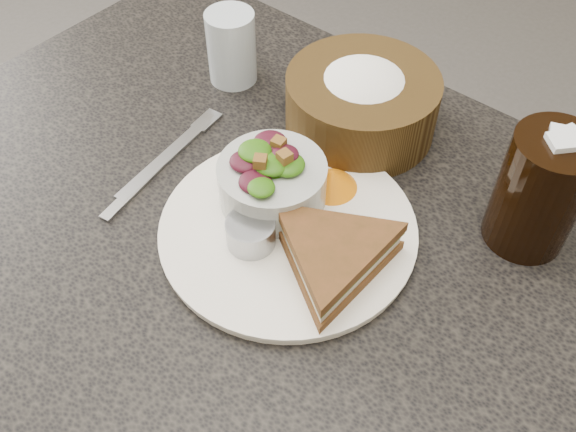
{
  "coord_description": "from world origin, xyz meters",
  "views": [
    {
      "loc": [
        0.31,
        -0.34,
        1.31
      ],
      "look_at": [
        0.02,
        0.01,
        0.78
      ],
      "focal_mm": 40.0,
      "sensor_mm": 36.0,
      "label": 1
    }
  ],
  "objects_px": {
    "sandwich": "(333,256)",
    "bread_basket": "(362,95)",
    "dining_table": "(276,380)",
    "water_glass": "(231,47)",
    "cola_glass": "(541,188)",
    "dinner_plate": "(288,230)",
    "dressing_ramekin": "(251,233)",
    "salad_bowl": "(272,177)"
  },
  "relations": [
    {
      "from": "salad_bowl",
      "to": "dressing_ramekin",
      "type": "bearing_deg",
      "value": -69.18
    },
    {
      "from": "dressing_ramekin",
      "to": "cola_glass",
      "type": "xyz_separation_m",
      "value": [
        0.22,
        0.21,
        0.05
      ]
    },
    {
      "from": "cola_glass",
      "to": "bread_basket",
      "type": "bearing_deg",
      "value": 173.3
    },
    {
      "from": "dinner_plate",
      "to": "cola_glass",
      "type": "distance_m",
      "value": 0.27
    },
    {
      "from": "dining_table",
      "to": "bread_basket",
      "type": "bearing_deg",
      "value": 96.21
    },
    {
      "from": "cola_glass",
      "to": "sandwich",
      "type": "bearing_deg",
      "value": -125.64
    },
    {
      "from": "cola_glass",
      "to": "water_glass",
      "type": "relative_size",
      "value": 1.51
    },
    {
      "from": "sandwich",
      "to": "bread_basket",
      "type": "xyz_separation_m",
      "value": [
        -0.11,
        0.21,
        0.02
      ]
    },
    {
      "from": "dressing_ramekin",
      "to": "bread_basket",
      "type": "bearing_deg",
      "value": 96.17
    },
    {
      "from": "dining_table",
      "to": "water_glass",
      "type": "bearing_deg",
      "value": 141.35
    },
    {
      "from": "salad_bowl",
      "to": "water_glass",
      "type": "relative_size",
      "value": 1.22
    },
    {
      "from": "dining_table",
      "to": "sandwich",
      "type": "height_order",
      "value": "sandwich"
    },
    {
      "from": "sandwich",
      "to": "dressing_ramekin",
      "type": "xyz_separation_m",
      "value": [
        -0.09,
        -0.03,
        -0.01
      ]
    },
    {
      "from": "bread_basket",
      "to": "water_glass",
      "type": "xyz_separation_m",
      "value": [
        -0.2,
        -0.03,
        -0.0
      ]
    },
    {
      "from": "dressing_ramekin",
      "to": "bread_basket",
      "type": "distance_m",
      "value": 0.24
    },
    {
      "from": "dinner_plate",
      "to": "cola_glass",
      "type": "xyz_separation_m",
      "value": [
        0.2,
        0.17,
        0.07
      ]
    },
    {
      "from": "dining_table",
      "to": "water_glass",
      "type": "relative_size",
      "value": 9.95
    },
    {
      "from": "salad_bowl",
      "to": "cola_glass",
      "type": "height_order",
      "value": "cola_glass"
    },
    {
      "from": "dining_table",
      "to": "dinner_plate",
      "type": "relative_size",
      "value": 3.53
    },
    {
      "from": "water_glass",
      "to": "dining_table",
      "type": "bearing_deg",
      "value": -38.65
    },
    {
      "from": "dinner_plate",
      "to": "water_glass",
      "type": "bearing_deg",
      "value": 144.76
    },
    {
      "from": "sandwich",
      "to": "bread_basket",
      "type": "relative_size",
      "value": 0.85
    },
    {
      "from": "bread_basket",
      "to": "water_glass",
      "type": "bearing_deg",
      "value": -172.68
    },
    {
      "from": "bread_basket",
      "to": "water_glass",
      "type": "relative_size",
      "value": 1.9
    },
    {
      "from": "dining_table",
      "to": "water_glass",
      "type": "distance_m",
      "value": 0.51
    },
    {
      "from": "sandwich",
      "to": "bread_basket",
      "type": "distance_m",
      "value": 0.24
    },
    {
      "from": "dressing_ramekin",
      "to": "sandwich",
      "type": "bearing_deg",
      "value": 17.46
    },
    {
      "from": "bread_basket",
      "to": "salad_bowl",
      "type": "bearing_deg",
      "value": -89.53
    },
    {
      "from": "dinner_plate",
      "to": "dressing_ramekin",
      "type": "bearing_deg",
      "value": -111.24
    },
    {
      "from": "dinner_plate",
      "to": "bread_basket",
      "type": "height_order",
      "value": "bread_basket"
    },
    {
      "from": "bread_basket",
      "to": "dressing_ramekin",
      "type": "bearing_deg",
      "value": -83.83
    },
    {
      "from": "dining_table",
      "to": "sandwich",
      "type": "relative_size",
      "value": 6.12
    },
    {
      "from": "bread_basket",
      "to": "cola_glass",
      "type": "height_order",
      "value": "cola_glass"
    },
    {
      "from": "dinner_plate",
      "to": "bread_basket",
      "type": "distance_m",
      "value": 0.21
    },
    {
      "from": "dressing_ramekin",
      "to": "cola_glass",
      "type": "distance_m",
      "value": 0.31
    },
    {
      "from": "dining_table",
      "to": "water_glass",
      "type": "height_order",
      "value": "water_glass"
    },
    {
      "from": "dressing_ramekin",
      "to": "cola_glass",
      "type": "relative_size",
      "value": 0.35
    },
    {
      "from": "salad_bowl",
      "to": "cola_glass",
      "type": "bearing_deg",
      "value": 30.87
    },
    {
      "from": "dining_table",
      "to": "salad_bowl",
      "type": "distance_m",
      "value": 0.42
    },
    {
      "from": "salad_bowl",
      "to": "cola_glass",
      "type": "xyz_separation_m",
      "value": [
        0.24,
        0.15,
        0.03
      ]
    },
    {
      "from": "dining_table",
      "to": "salad_bowl",
      "type": "xyz_separation_m",
      "value": [
        -0.02,
        0.03,
        0.42
      ]
    },
    {
      "from": "dining_table",
      "to": "bread_basket",
      "type": "relative_size",
      "value": 5.23
    }
  ]
}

